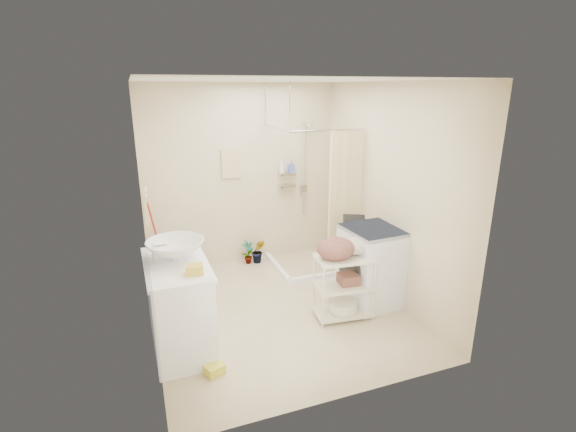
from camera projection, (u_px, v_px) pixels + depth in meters
name	position (u px, v px, depth m)	size (l,w,h in m)	color
floor	(278.00, 309.00, 4.98)	(3.20, 3.20, 0.00)	beige
ceiling	(277.00, 80.00, 4.21)	(2.80, 3.20, 0.04)	silver
wall_back	(242.00, 176.00, 6.03)	(2.80, 0.04, 2.60)	beige
wall_front	(346.00, 257.00, 3.16)	(2.80, 0.04, 2.60)	beige
wall_left	(144.00, 217.00, 4.13)	(0.04, 3.20, 2.60)	beige
wall_right	(386.00, 193.00, 5.06)	(0.04, 3.20, 2.60)	beige
vanity	(179.00, 306.00, 4.13)	(0.59, 1.05, 0.92)	white
sink	(176.00, 250.00, 4.05)	(0.56, 0.56, 0.19)	silver
counter_basket	(194.00, 269.00, 3.74)	(0.16, 0.12, 0.09)	gold
floor_basket	(215.00, 368.00, 3.83)	(0.24, 0.19, 0.13)	yellow
toilet	(180.00, 271.00, 5.20)	(0.38, 0.66, 0.68)	white
mop	(153.00, 235.00, 5.69)	(0.11, 0.11, 1.20)	#B21D15
potted_plant_a	(248.00, 252.00, 6.20)	(0.19, 0.13, 0.36)	brown
potted_plant_b	(258.00, 251.00, 6.24)	(0.20, 0.16, 0.37)	#943C1F
hanging_towel	(231.00, 163.00, 5.90)	(0.28, 0.03, 0.42)	#C7BD86
towel_ring	(145.00, 206.00, 3.90)	(0.04, 0.22, 0.34)	#D6C888
tp_holder	(154.00, 268.00, 4.36)	(0.08, 0.12, 0.14)	silver
shower	(310.00, 197.00, 5.89)	(1.10, 1.10, 2.10)	white
shampoo_bottle_a	(282.00, 166.00, 6.11)	(0.09, 0.09, 0.22)	silver
shampoo_bottle_b	(291.00, 167.00, 6.17)	(0.08, 0.08, 0.17)	#4C5BAF
washing_machine	(373.00, 265.00, 5.02)	(0.65, 0.67, 0.95)	silver
laundry_rack	(344.00, 281.00, 4.70)	(0.64, 0.38, 0.88)	beige
ironing_board	(354.00, 255.00, 5.20)	(0.30, 0.09, 1.06)	black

